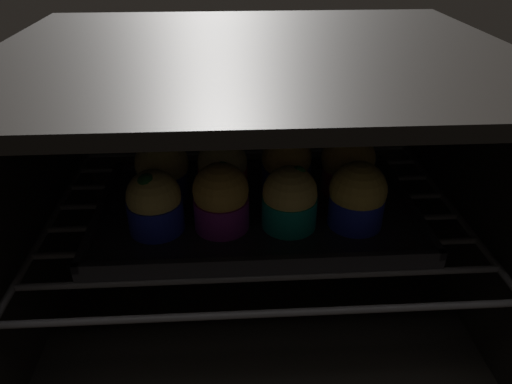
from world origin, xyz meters
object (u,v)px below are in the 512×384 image
object	(u,v)px
muffin_row1_col2	(286,165)
muffin_row1_col0	(162,169)
baking_tray	(256,211)
muffin_row0_col2	(290,200)
muffin_row0_col3	(357,196)
muffin_row1_col3	(347,164)
muffin_row0_col0	(154,203)
muffin_row0_col1	(221,198)
muffin_row1_col1	(222,169)

from	to	relation	value
muffin_row1_col2	muffin_row1_col0	bearing A→B (deg)	179.86
baking_tray	muffin_row0_col2	xyz separation A→B (cm)	(3.81, -4.22, 4.13)
muffin_row0_col3	muffin_row1_col3	xyz separation A→B (cm)	(0.71, 8.31, 0.07)
muffin_row0_col0	muffin_row0_col1	world-z (taller)	muffin_row0_col1
muffin_row1_col1	muffin_row0_col1	bearing A→B (deg)	-90.93
muffin_row1_col0	muffin_row1_col2	bearing A→B (deg)	-0.14
muffin_row0_col3	muffin_row1_col0	bearing A→B (deg)	160.87
muffin_row0_col3	muffin_row1_col3	world-z (taller)	muffin_row1_col3
muffin_row0_col1	muffin_row1_col1	size ratio (longest dim) A/B	1.04
muffin_row1_col1	muffin_row1_col2	size ratio (longest dim) A/B	0.95
muffin_row0_col3	muffin_row1_col0	distance (cm)	25.62
muffin_row0_col3	muffin_row1_col3	bearing A→B (deg)	85.09
baking_tray	muffin_row1_col3	size ratio (longest dim) A/B	4.81
muffin_row0_col3	muffin_row1_col0	size ratio (longest dim) A/B	0.99
muffin_row1_col1	muffin_row0_col2	bearing A→B (deg)	-45.44
muffin_row1_col1	muffin_row0_col3	bearing A→B (deg)	-27.31
muffin_row0_col0	muffin_row0_col3	world-z (taller)	muffin_row0_col3
muffin_row0_col3	muffin_row1_col2	distance (cm)	11.32
muffin_row1_col1	muffin_row1_col2	world-z (taller)	muffin_row1_col2
muffin_row0_col2	muffin_row1_col0	world-z (taller)	muffin_row1_col0
muffin_row0_col0	muffin_row1_col1	xyz separation A→B (cm)	(8.04, 8.08, 0.10)
muffin_row0_col0	muffin_row0_col3	distance (cm)	24.27
baking_tray	muffin_row1_col0	distance (cm)	13.63
muffin_row0_col1	muffin_row1_col2	xyz separation A→B (cm)	(8.71, 7.98, 0.05)
muffin_row0_col3	muffin_row1_col1	size ratio (longest dim) A/B	1.02
baking_tray	muffin_row1_col1	xyz separation A→B (cm)	(-4.27, 3.99, 4.26)
muffin_row0_col0	muffin_row0_col2	size ratio (longest dim) A/B	1.00
muffin_row1_col2	muffin_row0_col0	bearing A→B (deg)	-154.13
muffin_row0_col2	muffin_row0_col3	bearing A→B (deg)	-1.21
muffin_row0_col2	muffin_row1_col0	size ratio (longest dim) A/B	0.95
muffin_row1_col0	muffin_row1_col2	distance (cm)	16.56
muffin_row1_col2	muffin_row1_col1	bearing A→B (deg)	179.85
muffin_row0_col2	muffin_row1_col2	world-z (taller)	muffin_row1_col2
baking_tray	muffin_row0_col1	distance (cm)	7.50
muffin_row1_col0	muffin_row1_col2	size ratio (longest dim) A/B	0.97
muffin_row0_col2	muffin_row1_col2	bearing A→B (deg)	86.48
muffin_row1_col0	muffin_row1_col3	size ratio (longest dim) A/B	0.98
muffin_row0_col0	muffin_row1_col2	bearing A→B (deg)	25.87
baking_tray	muffin_row1_col3	xyz separation A→B (cm)	(12.66, 3.92, 4.47)
muffin_row0_col1	muffin_row1_col0	world-z (taller)	muffin_row0_col1
muffin_row0_col0	muffin_row1_col2	distance (cm)	18.48
baking_tray	muffin_row0_col3	distance (cm)	13.47
baking_tray	muffin_row0_col3	xyz separation A→B (cm)	(11.95, -4.39, 4.40)
muffin_row0_col1	muffin_row0_col3	size ratio (longest dim) A/B	1.02
muffin_row1_col0	muffin_row1_col1	size ratio (longest dim) A/B	1.02
muffin_row0_col3	muffin_row1_col1	distance (cm)	18.26
baking_tray	muffin_row0_col1	xyz separation A→B (cm)	(-4.40, -4.01, 4.57)
baking_tray	muffin_row0_col0	size ratio (longest dim) A/B	5.17
muffin_row1_col0	baking_tray	bearing A→B (deg)	-18.11
muffin_row0_col2	muffin_row1_col3	xyz separation A→B (cm)	(8.86, 8.14, 0.34)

